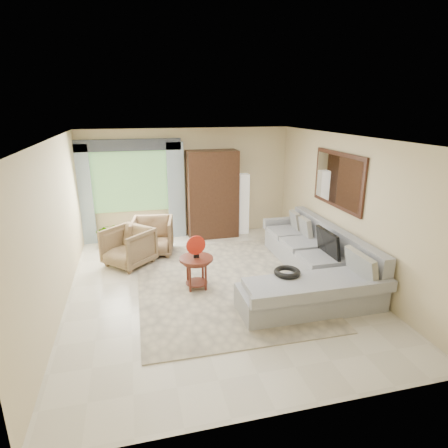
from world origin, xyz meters
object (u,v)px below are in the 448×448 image
object	(u,v)px
coffee_table	(197,272)
armchair_right	(152,236)
sectional_sofa	(312,266)
armoire	(212,194)
floor_lamp	(243,204)
tv_screen	(328,243)
armchair_left	(128,247)
potted_plant	(106,235)

from	to	relation	value
coffee_table	armchair_right	world-z (taller)	armchair_right
sectional_sofa	coffee_table	xyz separation A→B (m)	(-2.11, 0.19, 0.02)
armoire	floor_lamp	xyz separation A→B (m)	(0.80, 0.06, -0.30)
sectional_sofa	armoire	world-z (taller)	armoire
armoire	sectional_sofa	bearing A→B (deg)	-66.94
tv_screen	coffee_table	xyz separation A→B (m)	(-2.38, 0.21, -0.41)
armchair_left	potted_plant	size ratio (longest dim) A/B	1.59
armchair_right	floor_lamp	bearing A→B (deg)	30.63
armoire	floor_lamp	world-z (taller)	armoire
sectional_sofa	armchair_left	xyz separation A→B (m)	(-3.26, 1.56, 0.10)
tv_screen	armoire	size ratio (longest dim) A/B	0.35
sectional_sofa	armchair_right	bearing A→B (deg)	143.14
coffee_table	armchair_left	world-z (taller)	armchair_left
armchair_right	armoire	bearing A→B (deg)	38.37
armchair_right	floor_lamp	world-z (taller)	floor_lamp
coffee_table	potted_plant	size ratio (longest dim) A/B	1.10
sectional_sofa	armoire	bearing A→B (deg)	113.06
potted_plant	floor_lamp	xyz separation A→B (m)	(3.32, 0.16, 0.48)
armchair_left	coffee_table	bearing A→B (deg)	-3.38
armchair_right	coffee_table	bearing A→B (deg)	-61.74
sectional_sofa	armchair_right	world-z (taller)	sectional_sofa
armoire	potted_plant	bearing A→B (deg)	-177.71
armchair_right	potted_plant	world-z (taller)	armchair_right
sectional_sofa	coffee_table	distance (m)	2.12
potted_plant	floor_lamp	distance (m)	3.36
potted_plant	coffee_table	bearing A→B (deg)	-57.78
coffee_table	armchair_right	xyz separation A→B (m)	(-0.64, 1.87, 0.09)
armchair_right	armoire	size ratio (longest dim) A/B	0.41
sectional_sofa	armchair_right	size ratio (longest dim) A/B	3.98
coffee_table	armchair_right	size ratio (longest dim) A/B	0.67
potted_plant	floor_lamp	size ratio (longest dim) A/B	0.35
armchair_left	potted_plant	xyz separation A→B (m)	(-0.49, 1.24, -0.12)
armchair_right	armoire	xyz separation A→B (m)	(1.51, 0.84, 0.65)
tv_screen	potted_plant	xyz separation A→B (m)	(-4.02, 2.82, -0.45)
potted_plant	armoire	distance (m)	2.64
armchair_right	floor_lamp	distance (m)	2.51
armchair_right	potted_plant	bearing A→B (deg)	153.21
potted_plant	tv_screen	bearing A→B (deg)	-35.03
armchair_left	floor_lamp	world-z (taller)	floor_lamp
sectional_sofa	armchair_right	xyz separation A→B (m)	(-2.75, 2.06, 0.11)
armchair_right	potted_plant	size ratio (longest dim) A/B	1.64
coffee_table	floor_lamp	distance (m)	3.26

